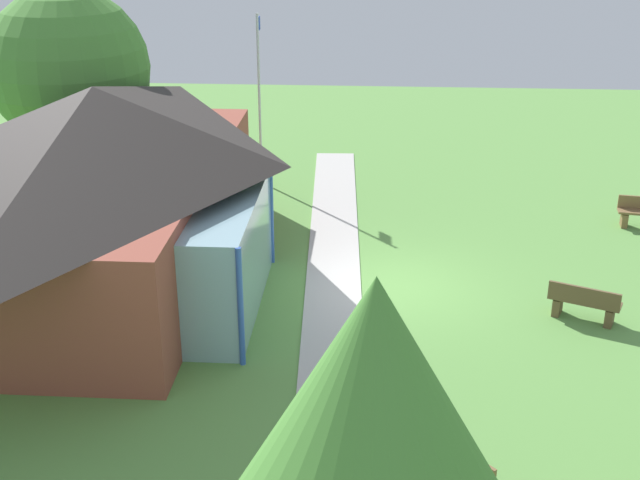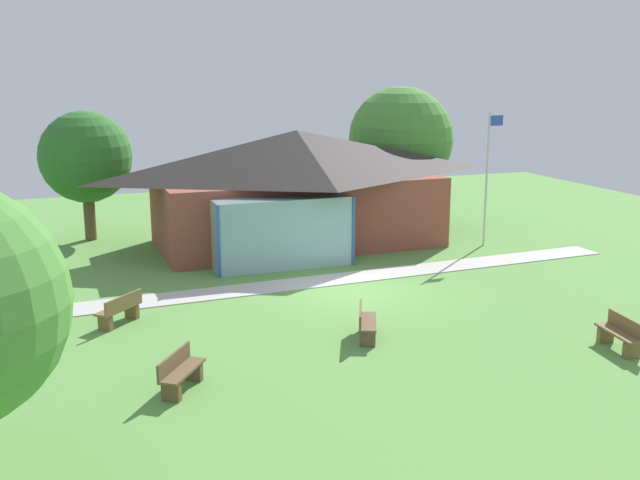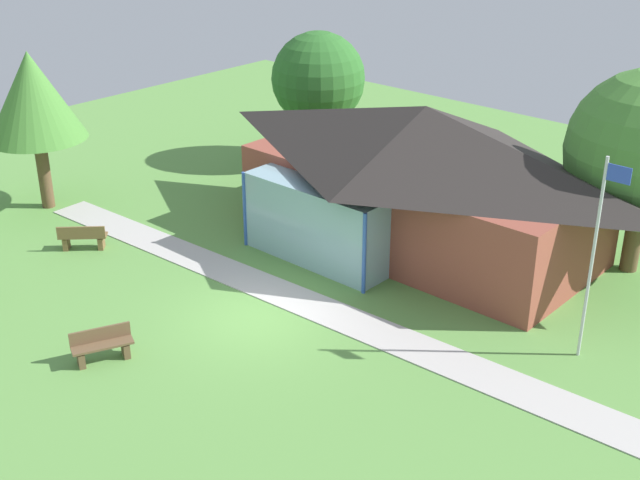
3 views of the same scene
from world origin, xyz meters
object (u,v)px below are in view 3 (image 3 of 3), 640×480
Objects in this scene: flagpole at (595,251)px; tree_behind_pavilion_left at (318,79)px; bench_front_center at (102,346)px; bench_mid_left at (83,238)px; pavilion at (418,175)px; tree_west_hedge at (33,97)px.

flagpole is 1.00× the size of tree_behind_pavilion_left.
bench_mid_left is (-5.86, 3.35, 0.00)m from bench_front_center.
bench_front_center is (-1.71, -10.72, -1.96)m from pavilion.
flagpole is 0.95× the size of tree_west_hedge.
pavilion is 10.75m from bench_mid_left.
flagpole is at bearing -20.47° from pavilion.
tree_behind_pavilion_left is (-7.64, 3.85, 1.03)m from pavilion.
pavilion is 2.13× the size of tree_west_hedge.
tree_west_hedge is at bearing -111.33° from tree_behind_pavilion_left.
pavilion is 8.62m from tree_behind_pavilion_left.
flagpole reaches higher than bench_front_center.
pavilion reaches higher than bench_mid_left.
tree_west_hedge reaches higher than bench_mid_left.
bench_mid_left is at bearing -95.85° from bench_front_center.
bench_mid_left is (-14.59, -4.75, -2.52)m from flagpole.
bench_front_center is 16.02m from tree_behind_pavilion_left.
flagpole is 3.40× the size of bench_front_center.
bench_front_center is (-8.73, -8.10, -2.52)m from flagpole.
flagpole is (7.02, -2.62, 0.56)m from pavilion.
tree_behind_pavilion_left is at bearing 153.24° from pavilion.
bench_front_center is 11.43m from tree_west_hedge.
tree_behind_pavilion_left reaches higher than pavilion.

